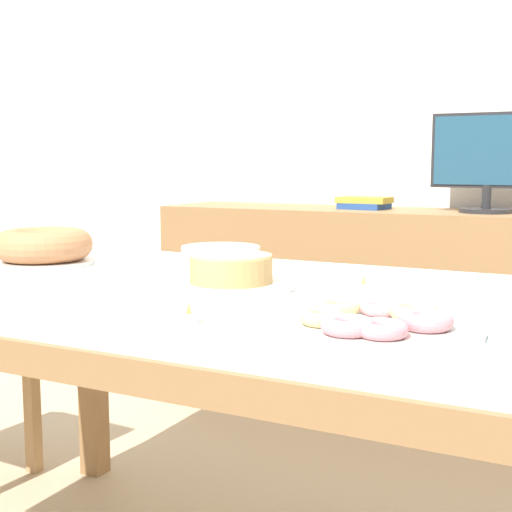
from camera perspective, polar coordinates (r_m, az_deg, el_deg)
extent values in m
cube|color=white|center=(3.22, 14.16, 12.22)|extent=(8.00, 0.10, 2.60)
cube|color=silver|center=(1.57, -1.56, -3.15)|extent=(1.62, 0.91, 0.04)
cube|color=olive|center=(1.23, -11.46, -8.60)|extent=(1.65, 0.08, 0.06)
cube|color=olive|center=(1.96, 4.57, -2.45)|extent=(1.65, 0.08, 0.06)
cube|color=olive|center=(2.41, -12.95, -8.99)|extent=(0.07, 0.07, 0.69)
cube|color=tan|center=(2.51, -17.47, -11.37)|extent=(0.04, 0.04, 0.45)
cube|color=olive|center=(2.98, 12.29, -4.44)|extent=(2.15, 0.44, 0.83)
cylinder|color=#262628|center=(2.86, 17.90, 3.48)|extent=(0.20, 0.20, 0.02)
cylinder|color=#262628|center=(2.86, 17.95, 4.53)|extent=(0.04, 0.04, 0.09)
cube|color=#262628|center=(2.86, 18.09, 8.04)|extent=(0.42, 0.02, 0.28)
cube|color=navy|center=(2.84, 18.05, 8.05)|extent=(0.40, 0.00, 0.26)
cube|color=#23478C|center=(2.98, 8.66, 3.98)|extent=(0.19, 0.17, 0.03)
cube|color=#B29933|center=(2.98, 8.66, 4.46)|extent=(0.21, 0.15, 0.02)
cylinder|color=silver|center=(1.56, -2.00, -2.32)|extent=(0.28, 0.28, 0.01)
cylinder|color=tan|center=(1.55, -2.00, -1.10)|extent=(0.18, 0.18, 0.06)
cylinder|color=#F4CA7D|center=(1.55, -2.01, 0.03)|extent=(0.18, 0.18, 0.01)
cylinder|color=silver|center=(1.99, -16.58, -0.49)|extent=(0.27, 0.27, 0.01)
torus|color=#BC7A4C|center=(1.98, -16.63, 0.87)|extent=(0.26, 0.26, 0.08)
cylinder|color=silver|center=(1.17, 9.02, -5.63)|extent=(0.36, 0.36, 0.01)
torus|color=pink|center=(1.14, 13.41, -5.03)|extent=(0.09, 0.09, 0.03)
torus|color=#EAD184|center=(1.21, 12.52, -4.37)|extent=(0.08, 0.08, 0.02)
torus|color=pink|center=(1.24, 9.91, -4.13)|extent=(0.07, 0.07, 0.02)
torus|color=#EAD184|center=(1.24, 6.58, -4.06)|extent=(0.08, 0.08, 0.02)
torus|color=#EAD184|center=(1.14, 5.33, -4.93)|extent=(0.07, 0.07, 0.02)
torus|color=pink|center=(1.09, 7.36, -5.54)|extent=(0.08, 0.08, 0.03)
torus|color=pink|center=(1.08, 10.04, -5.77)|extent=(0.08, 0.08, 0.02)
cylinder|color=silver|center=(1.91, -2.83, -0.55)|extent=(0.21, 0.21, 0.01)
cylinder|color=silver|center=(1.91, -2.84, -0.25)|extent=(0.21, 0.21, 0.01)
cylinder|color=silver|center=(1.90, -2.84, 0.05)|extent=(0.21, 0.21, 0.01)
cylinder|color=silver|center=(1.90, -2.84, 0.34)|extent=(0.21, 0.21, 0.01)
cylinder|color=silver|center=(1.90, -2.84, 0.64)|extent=(0.21, 0.21, 0.01)
cylinder|color=silver|center=(1.22, -5.41, -4.97)|extent=(0.04, 0.04, 0.02)
cylinder|color=white|center=(1.22, -5.41, -4.70)|extent=(0.03, 0.03, 0.00)
cone|color=#F9B74C|center=(1.22, -5.42, -4.10)|extent=(0.01, 0.01, 0.02)
cylinder|color=silver|center=(1.52, 8.59, -2.54)|extent=(0.04, 0.04, 0.02)
cylinder|color=white|center=(1.52, 8.59, -2.32)|extent=(0.03, 0.03, 0.00)
cone|color=#F9B74C|center=(1.52, 8.60, -1.84)|extent=(0.01, 0.01, 0.02)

